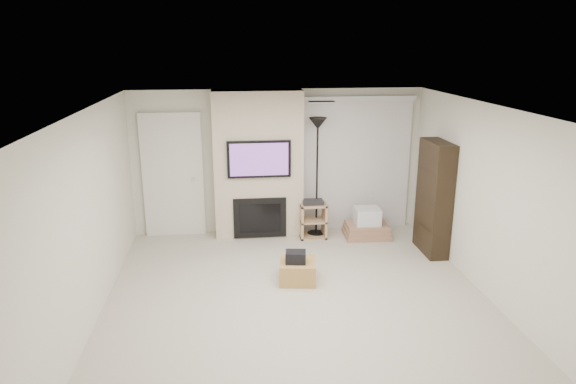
{
  "coord_description": "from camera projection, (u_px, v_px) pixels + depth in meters",
  "views": [
    {
      "loc": [
        -0.83,
        -5.93,
        3.25
      ],
      "look_at": [
        0.0,
        1.2,
        1.15
      ],
      "focal_mm": 32.0,
      "sensor_mm": 36.0,
      "label": 1
    }
  ],
  "objects": [
    {
      "name": "wall_front",
      "position": [
        351.0,
        332.0,
        3.68
      ],
      "size": [
        5.0,
        0.0,
        2.5
      ],
      "primitive_type": "cube",
      "rotation": [
        1.57,
        0.0,
        0.0
      ],
      "color": "beige",
      "rests_on": "ground"
    },
    {
      "name": "fireplace_wall",
      "position": [
        258.0,
        166.0,
        8.69
      ],
      "size": [
        1.5,
        0.47,
        2.5
      ],
      "color": "beige",
      "rests_on": "floor"
    },
    {
      "name": "wall_right",
      "position": [
        492.0,
        204.0,
        6.58
      ],
      "size": [
        0.0,
        5.5,
        2.5
      ],
      "primitive_type": "cube",
      "rotation": [
        1.57,
        0.0,
        1.57
      ],
      "color": "beige",
      "rests_on": "ground"
    },
    {
      "name": "ottoman",
      "position": [
        298.0,
        271.0,
        7.23
      ],
      "size": [
        0.56,
        0.56,
        0.3
      ],
      "primitive_type": "cube",
      "rotation": [
        0.0,
        0.0,
        -0.14
      ],
      "color": "#AA7F42",
      "rests_on": "floor"
    },
    {
      "name": "floor",
      "position": [
        299.0,
        303.0,
        6.65
      ],
      "size": [
        5.0,
        5.5,
        0.0
      ],
      "primitive_type": "cube",
      "color": "#BAB29F",
      "rests_on": "ground"
    },
    {
      "name": "av_stand",
      "position": [
        313.0,
        218.0,
        8.82
      ],
      "size": [
        0.45,
        0.38,
        0.66
      ],
      "color": "tan",
      "rests_on": "floor"
    },
    {
      "name": "entry_door",
      "position": [
        173.0,
        176.0,
        8.75
      ],
      "size": [
        1.02,
        0.11,
        2.14
      ],
      "color": "silver",
      "rests_on": "floor"
    },
    {
      "name": "vertical_blinds",
      "position": [
        357.0,
        159.0,
        9.02
      ],
      "size": [
        1.98,
        0.1,
        2.37
      ],
      "color": "silver",
      "rests_on": "floor"
    },
    {
      "name": "wall_left",
      "position": [
        89.0,
        219.0,
        6.03
      ],
      "size": [
        0.0,
        5.5,
        2.5
      ],
      "primitive_type": "cube",
      "rotation": [
        1.57,
        0.0,
        1.57
      ],
      "color": "beige",
      "rests_on": "ground"
    },
    {
      "name": "ceiling",
      "position": [
        300.0,
        109.0,
        5.95
      ],
      "size": [
        5.0,
        5.5,
        0.0
      ],
      "primitive_type": "cube",
      "color": "white",
      "rests_on": "wall_back"
    },
    {
      "name": "floor_lamp",
      "position": [
        317.0,
        144.0,
        8.56
      ],
      "size": [
        0.3,
        0.3,
        2.06
      ],
      "color": "black",
      "rests_on": "floor"
    },
    {
      "name": "black_bag",
      "position": [
        296.0,
        257.0,
        7.13
      ],
      "size": [
        0.31,
        0.26,
        0.16
      ],
      "primitive_type": "cube",
      "rotation": [
        0.0,
        0.0,
        -0.14
      ],
      "color": "black",
      "rests_on": "ottoman"
    },
    {
      "name": "hvac_vent",
      "position": [
        322.0,
        102.0,
        6.76
      ],
      "size": [
        0.35,
        0.18,
        0.01
      ],
      "primitive_type": "cube",
      "color": "silver",
      "rests_on": "ceiling"
    },
    {
      "name": "bookshelf",
      "position": [
        434.0,
        198.0,
        8.04
      ],
      "size": [
        0.3,
        0.8,
        1.8
      ],
      "color": "black",
      "rests_on": "floor"
    },
    {
      "name": "box_stack",
      "position": [
        367.0,
        226.0,
        8.88
      ],
      "size": [
        0.78,
        0.6,
        0.51
      ],
      "color": "#A2765A",
      "rests_on": "floor"
    },
    {
      "name": "wall_back",
      "position": [
        278.0,
        162.0,
        8.92
      ],
      "size": [
        5.0,
        0.0,
        2.5
      ],
      "primitive_type": "cube",
      "rotation": [
        1.57,
        0.0,
        0.0
      ],
      "color": "beige",
      "rests_on": "ground"
    }
  ]
}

